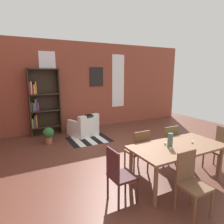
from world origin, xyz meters
name	(u,v)px	position (x,y,z in m)	size (l,w,h in m)	color
ground_plane	(137,161)	(0.00, 0.00, 0.00)	(10.33, 10.33, 0.00)	brown
back_wall_brick	(86,86)	(0.00, 3.50, 1.63)	(8.95, 0.12, 3.25)	brown
window_pane_0	(48,83)	(-1.39, 3.43, 1.79)	(0.55, 0.02, 2.11)	white
window_pane_1	(118,81)	(1.39, 3.43, 1.79)	(0.55, 0.02, 2.11)	white
dining_table	(177,150)	(0.10, -1.18, 0.68)	(1.81, 0.92, 0.77)	brown
vase_on_table	(170,140)	(-0.09, -1.18, 0.90)	(0.10, 0.10, 0.27)	#4C7266
tealight_candle_0	(165,144)	(-0.07, -1.03, 0.79)	(0.04, 0.04, 0.04)	silver
tealight_candle_1	(171,149)	(-0.15, -1.26, 0.79)	(0.04, 0.04, 0.04)	silver
tealight_candle_2	(192,142)	(0.46, -1.21, 0.79)	(0.04, 0.04, 0.04)	silver
dining_chair_head_right	(219,147)	(1.39, -1.18, 0.51)	(0.42, 0.42, 0.95)	brown
dining_chair_far_left	(138,150)	(-0.30, -0.49, 0.51)	(0.40, 0.40, 0.95)	brown
dining_chair_near_left	(191,181)	(-0.30, -1.86, 0.51)	(0.40, 0.40, 0.95)	brown
dining_chair_head_left	(119,174)	(-1.18, -1.18, 0.51)	(0.41, 0.41, 0.95)	#412125
dining_chair_far_right	(167,144)	(0.51, -0.49, 0.51)	(0.41, 0.41, 0.95)	brown
bookshelf_tall	(42,102)	(-1.68, 3.26, 1.14)	(1.02, 0.31, 2.27)	#2D2319
armchair_white	(84,127)	(-0.45, 2.55, 0.28)	(1.01, 1.01, 0.75)	white
potted_plant_by_shelf	(49,134)	(-1.68, 2.27, 0.29)	(0.33, 0.33, 0.49)	#9E6042
striped_rug	(89,139)	(-0.48, 2.01, 0.00)	(1.31, 1.08, 0.01)	black
framed_picture	(96,77)	(0.42, 3.43, 1.97)	(0.56, 0.03, 0.72)	black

